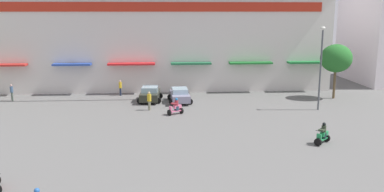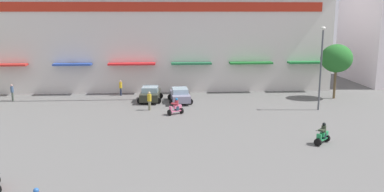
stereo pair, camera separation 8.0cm
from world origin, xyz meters
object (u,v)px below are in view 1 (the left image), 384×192
object	(u,v)px
scooter_rider_5	(323,135)
pedestrian_0	(120,87)
pedestrian_1	(12,91)
parked_car_1	(180,95)
streetlamp_near	(321,63)
scooter_rider_1	(176,108)
parked_car_0	(150,94)
pedestrian_2	(149,100)
plaza_tree_1	(336,58)

from	to	relation	value
scooter_rider_5	pedestrian_0	distance (m)	23.30
pedestrian_1	parked_car_1	bearing A→B (deg)	-6.13
streetlamp_near	pedestrian_1	bearing A→B (deg)	168.74
scooter_rider_1	scooter_rider_5	xyz separation A→B (m)	(9.81, -8.77, -0.00)
parked_car_1	streetlamp_near	distance (m)	13.72
parked_car_0	scooter_rider_1	size ratio (longest dim) A/B	2.66
scooter_rider_5	streetlamp_near	xyz separation A→B (m)	(3.33, 9.63, 3.76)
streetlamp_near	parked_car_1	bearing A→B (deg)	162.14
scooter_rider_1	pedestrian_0	world-z (taller)	pedestrian_0
pedestrian_1	pedestrian_2	world-z (taller)	pedestrian_2
pedestrian_0	streetlamp_near	world-z (taller)	streetlamp_near
parked_car_0	scooter_rider_1	distance (m)	6.09
pedestrian_2	streetlamp_near	world-z (taller)	streetlamp_near
pedestrian_0	scooter_rider_5	bearing A→B (deg)	-48.31
parked_car_1	scooter_rider_5	size ratio (longest dim) A/B	2.68
pedestrian_0	pedestrian_2	distance (m)	7.62
plaza_tree_1	pedestrian_0	xyz separation A→B (m)	(-22.32, 2.90, -3.22)
pedestrian_0	parked_car_1	bearing A→B (deg)	-30.75
plaza_tree_1	parked_car_1	distance (m)	16.47
parked_car_1	pedestrian_2	size ratio (longest dim) A/B	2.30
scooter_rider_5	pedestrian_0	bearing A→B (deg)	131.69
plaza_tree_1	scooter_rider_1	distance (m)	17.95
parked_car_0	scooter_rider_1	bearing A→B (deg)	-66.72
scooter_rider_5	pedestrian_2	world-z (taller)	pedestrian_2
pedestrian_2	plaza_tree_1	bearing A→B (deg)	11.76
parked_car_0	pedestrian_2	xyz separation A→B (m)	(0.05, -3.83, 0.22)
pedestrian_0	pedestrian_1	world-z (taller)	pedestrian_1
parked_car_0	streetlamp_near	size ratio (longest dim) A/B	0.52
plaza_tree_1	pedestrian_1	world-z (taller)	plaza_tree_1
streetlamp_near	scooter_rider_5	bearing A→B (deg)	-109.10
scooter_rider_1	pedestrian_2	distance (m)	2.97
pedestrian_2	pedestrian_0	bearing A→B (deg)	115.82
parked_car_0	scooter_rider_5	world-z (taller)	parked_car_0
parked_car_1	scooter_rider_1	world-z (taller)	scooter_rider_1
scooter_rider_1	parked_car_1	bearing A→B (deg)	83.52
parked_car_1	streetlamp_near	bearing A→B (deg)	-17.86
parked_car_0	streetlamp_near	xyz separation A→B (m)	(15.56, -4.74, 3.61)
parked_car_1	pedestrian_1	size ratio (longest dim) A/B	2.35
pedestrian_1	pedestrian_2	bearing A→B (deg)	-19.52
scooter_rider_5	pedestrian_1	world-z (taller)	pedestrian_1
plaza_tree_1	parked_car_0	world-z (taller)	plaza_tree_1
streetlamp_near	scooter_rider_1	bearing A→B (deg)	-176.27
plaza_tree_1	pedestrian_2	xyz separation A→B (m)	(-19.00, -3.96, -3.19)
pedestrian_0	streetlamp_near	bearing A→B (deg)	-22.42
parked_car_1	parked_car_0	bearing A→B (deg)	167.08
pedestrian_2	parked_car_1	bearing A→B (deg)	47.17
scooter_rider_1	streetlamp_near	size ratio (longest dim) A/B	0.20
pedestrian_1	pedestrian_2	size ratio (longest dim) A/B	0.98
scooter_rider_5	pedestrian_0	world-z (taller)	pedestrian_0
pedestrian_0	pedestrian_2	xyz separation A→B (m)	(3.32, -6.86, 0.03)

